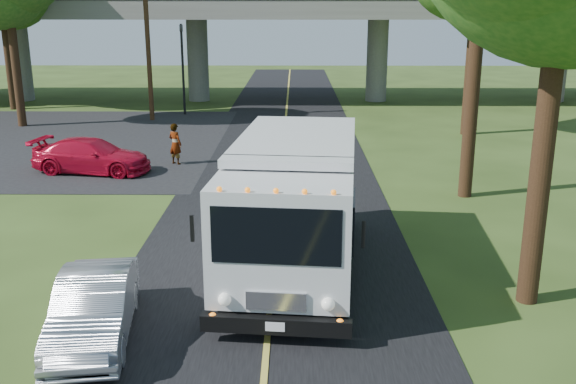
{
  "coord_description": "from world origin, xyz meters",
  "views": [
    {
      "loc": [
        0.51,
        -11.65,
        6.04
      ],
      "look_at": [
        0.34,
        3.83,
        1.6
      ],
      "focal_mm": 40.0,
      "sensor_mm": 36.0,
      "label": 1
    }
  ],
  "objects_px": {
    "traffic_signal": "(182,60)",
    "pedestrian": "(175,144)",
    "silver_sedan": "(94,308)",
    "utility_pole": "(147,36)",
    "step_van": "(294,202)",
    "red_sedan": "(92,156)"
  },
  "relations": [
    {
      "from": "red_sedan",
      "to": "step_van",
      "type": "bearing_deg",
      "value": -131.4
    },
    {
      "from": "pedestrian",
      "to": "step_van",
      "type": "bearing_deg",
      "value": 147.39
    },
    {
      "from": "utility_pole",
      "to": "step_van",
      "type": "xyz_separation_m",
      "value": [
        8.01,
        -21.36,
        -2.89
      ]
    },
    {
      "from": "traffic_signal",
      "to": "pedestrian",
      "type": "bearing_deg",
      "value": -82.15
    },
    {
      "from": "red_sedan",
      "to": "silver_sedan",
      "type": "distance_m",
      "value": 13.36
    },
    {
      "from": "red_sedan",
      "to": "pedestrian",
      "type": "height_order",
      "value": "pedestrian"
    },
    {
      "from": "traffic_signal",
      "to": "step_van",
      "type": "distance_m",
      "value": 24.29
    },
    {
      "from": "traffic_signal",
      "to": "silver_sedan",
      "type": "height_order",
      "value": "traffic_signal"
    },
    {
      "from": "red_sedan",
      "to": "pedestrian",
      "type": "distance_m",
      "value": 3.25
    },
    {
      "from": "step_van",
      "to": "silver_sedan",
      "type": "height_order",
      "value": "step_van"
    },
    {
      "from": "step_van",
      "to": "silver_sedan",
      "type": "distance_m",
      "value": 5.16
    },
    {
      "from": "red_sedan",
      "to": "utility_pole",
      "type": "bearing_deg",
      "value": 10.69
    },
    {
      "from": "utility_pole",
      "to": "silver_sedan",
      "type": "distance_m",
      "value": 25.38
    },
    {
      "from": "traffic_signal",
      "to": "pedestrian",
      "type": "xyz_separation_m",
      "value": [
        1.74,
        -12.58,
        -2.37
      ]
    },
    {
      "from": "utility_pole",
      "to": "step_van",
      "type": "distance_m",
      "value": 22.99
    },
    {
      "from": "step_van",
      "to": "pedestrian",
      "type": "height_order",
      "value": "step_van"
    },
    {
      "from": "traffic_signal",
      "to": "utility_pole",
      "type": "relative_size",
      "value": 0.58
    },
    {
      "from": "silver_sedan",
      "to": "pedestrian",
      "type": "distance_m",
      "value": 14.16
    },
    {
      "from": "traffic_signal",
      "to": "utility_pole",
      "type": "distance_m",
      "value": 2.86
    },
    {
      "from": "utility_pole",
      "to": "pedestrian",
      "type": "distance_m",
      "value": 11.69
    },
    {
      "from": "step_van",
      "to": "silver_sedan",
      "type": "relative_size",
      "value": 2.04
    },
    {
      "from": "traffic_signal",
      "to": "step_van",
      "type": "relative_size",
      "value": 0.67
    }
  ]
}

